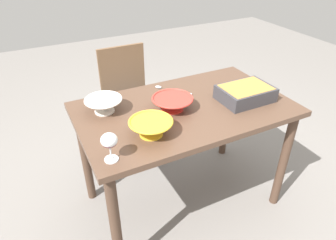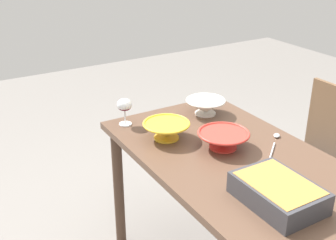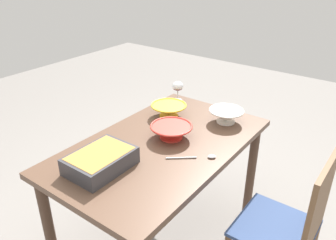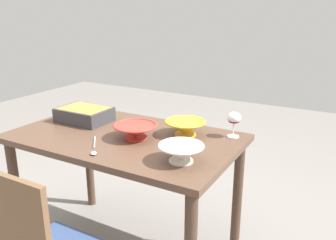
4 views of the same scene
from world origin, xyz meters
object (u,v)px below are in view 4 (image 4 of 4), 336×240
Objects in this scene: dining_table at (125,152)px; wine_glass at (234,119)px; small_bowl at (185,127)px; serving_spoon at (94,149)px; mixing_bowl at (135,130)px; serving_bowl at (181,152)px; casserole_dish at (84,114)px.

dining_table is 0.65m from wine_glass.
serving_spoon is (-0.30, -0.43, -0.04)m from small_bowl.
dining_table is 5.97× the size of serving_spoon.
small_bowl is (0.22, 0.18, 0.00)m from mixing_bowl.
mixing_bowl is at bearing 71.70° from serving_spoon.
mixing_bowl is at bearing -148.66° from wine_glass.
serving_spoon is (-0.45, -0.09, -0.04)m from serving_bowl.
wine_glass is 0.67× the size of serving_bowl.
mixing_bowl is 1.13× the size of serving_spoon.
dining_table is 0.28m from serving_spoon.
wine_glass is at bearing 31.34° from mixing_bowl.
mixing_bowl is 1.12× the size of serving_bowl.
casserole_dish is 1.39× the size of small_bowl.
casserole_dish is 1.49× the size of serving_spoon.
casserole_dish is at bearing -172.91° from small_bowl.
casserole_dish is 0.51m from serving_spoon.
wine_glass reaches higher than dining_table.
small_bowl reaches higher than dining_table.
mixing_bowl is (0.46, -0.10, -0.00)m from casserole_dish.
serving_bowl is at bearing -66.29° from small_bowl.
serving_spoon is at bearing -90.21° from dining_table.
serving_spoon is at bearing -135.74° from wine_glass.
casserole_dish reaches higher than serving_spoon.
mixing_bowl is (-0.47, -0.28, -0.06)m from wine_glass.
serving_bowl is (0.15, -0.34, 0.00)m from small_bowl.
serving_spoon is at bearing -42.83° from casserole_dish.
casserole_dish is 1.47× the size of serving_bowl.
small_bowl is at bearing 113.71° from serving_bowl.
small_bowl is at bearing 39.51° from mixing_bowl.
dining_table is at bearing 159.98° from serving_bowl.
wine_glass is at bearing 26.85° from dining_table.
mixing_bowl reaches higher than dining_table.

